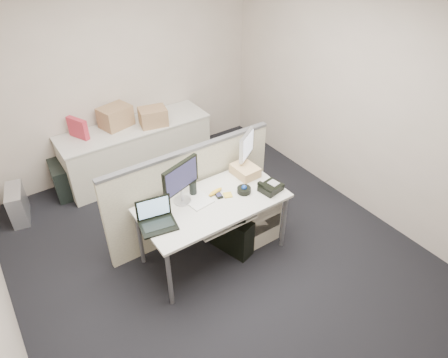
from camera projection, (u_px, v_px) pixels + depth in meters
floor at (214, 253)px, 4.44m from camera, size 4.00×4.50×0.01m
wall_back at (117, 74)px, 5.16m from camera, size 4.00×0.02×2.70m
wall_front at (440, 330)px, 2.14m from camera, size 4.00×0.02×2.70m
wall_right at (358, 98)px, 4.56m from camera, size 0.02×4.50×2.70m
desk at (213, 207)px, 4.05m from camera, size 1.50×0.75×0.73m
keyboard_tray at (223, 220)px, 3.95m from camera, size 0.62×0.32×0.02m
drawer_pedestal at (252, 210)px, 4.53m from camera, size 0.40×0.55×0.65m
cubicle_partition at (191, 193)px, 4.41m from camera, size 2.00×0.06×1.10m
back_counter at (137, 150)px, 5.52m from camera, size 2.00×0.60×0.72m
monitor_main at (181, 183)px, 3.88m from camera, size 0.49×0.31×0.46m
monitor_small at (246, 151)px, 4.40m from camera, size 0.39×0.33×0.42m
laptop at (157, 216)px, 3.64m from camera, size 0.37×0.31×0.25m
trackball at (244, 190)px, 4.12m from camera, size 0.17×0.17×0.06m
desk_phone at (271, 188)px, 4.14m from camera, size 0.25×0.22×0.07m
paper_stack at (197, 199)px, 4.03m from camera, size 0.27×0.33×0.01m
sticky_pad at (228, 195)px, 4.09m from camera, size 0.11×0.11×0.01m
travel_mug at (193, 188)px, 4.06m from camera, size 0.09×0.09×0.16m
banana at (215, 192)px, 4.11m from camera, size 0.20×0.08×0.04m
cellphone at (219, 195)px, 4.08m from camera, size 0.08×0.13×0.02m
manila_folders at (245, 171)px, 4.36m from camera, size 0.24×0.30×0.11m
keyboard at (221, 222)px, 3.89m from camera, size 0.48×0.27×0.03m
pc_tower_desk at (232, 234)px, 4.36m from camera, size 0.32×0.52×0.45m
pc_tower_spare_dark at (61, 180)px, 5.18m from camera, size 0.23×0.50×0.45m
pc_tower_spare_silver at (18, 204)px, 4.80m from camera, size 0.27×0.48×0.42m
cardboard_box_left at (116, 117)px, 5.22m from camera, size 0.45×0.38×0.29m
cardboard_box_right at (153, 117)px, 5.26m from camera, size 0.40×0.34×0.25m
red_binder at (78, 129)px, 4.98m from camera, size 0.19×0.30×0.28m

